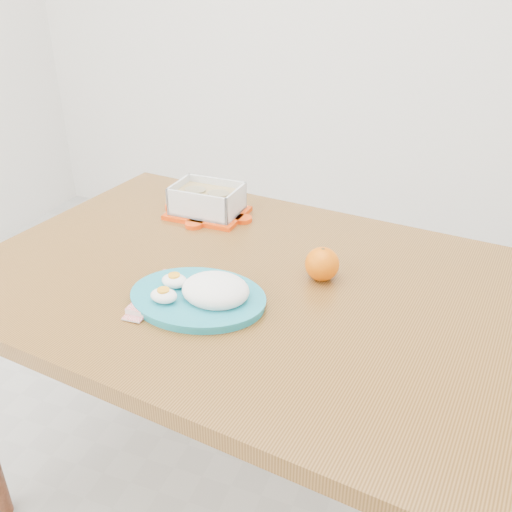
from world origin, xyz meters
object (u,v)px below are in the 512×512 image
(orange_fruit, at_px, (322,264))
(rice_plate, at_px, (203,293))
(food_container, at_px, (207,201))
(dining_table, at_px, (256,309))

(orange_fruit, height_order, rice_plate, rice_plate)
(rice_plate, bearing_deg, food_container, 112.02)
(dining_table, xyz_separation_m, orange_fruit, (0.14, 0.05, 0.12))
(food_container, relative_size, rice_plate, 0.71)
(rice_plate, bearing_deg, orange_fruit, 39.92)
(dining_table, distance_m, food_container, 0.41)
(orange_fruit, bearing_deg, rice_plate, -138.08)
(orange_fruit, distance_m, rice_plate, 0.29)
(dining_table, xyz_separation_m, rice_plate, (-0.07, -0.14, 0.11))
(food_container, xyz_separation_m, rice_plate, (0.19, -0.43, -0.02))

